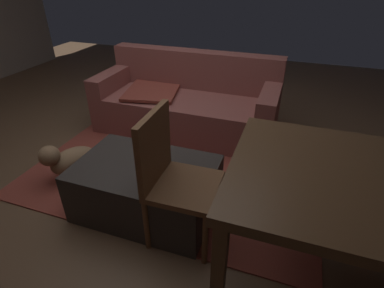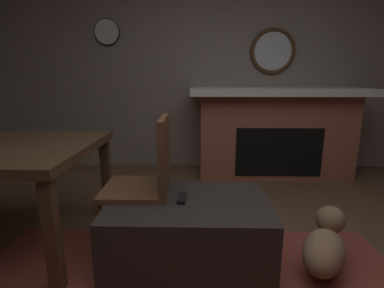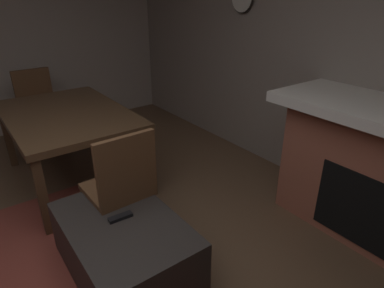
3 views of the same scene
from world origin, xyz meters
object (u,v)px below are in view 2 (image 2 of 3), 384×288
object	(u,v)px
tv_remote	(182,198)
small_dog	(325,245)
fireplace	(274,131)
ottoman_coffee_table	(188,229)
dining_chair_west	(149,176)
wall_clock	(107,32)
round_wall_mirror	(273,51)

from	to	relation	value
tv_remote	small_dog	xyz separation A→B (m)	(-0.87, 0.15, -0.23)
fireplace	small_dog	xyz separation A→B (m)	(0.15, 1.90, -0.35)
small_dog	ottoman_coffee_table	bearing A→B (deg)	-9.68
dining_chair_west	ottoman_coffee_table	bearing A→B (deg)	152.77
ottoman_coffee_table	dining_chair_west	bearing A→B (deg)	-27.23
small_dog	wall_clock	bearing A→B (deg)	-48.74
tv_remote	dining_chair_west	distance (m)	0.29
dining_chair_west	wall_clock	bearing A→B (deg)	-66.97
dining_chair_west	round_wall_mirror	bearing A→B (deg)	-123.50
round_wall_mirror	dining_chair_west	xyz separation A→B (m)	(1.26, 1.90, -0.98)
tv_remote	small_dog	distance (m)	0.92
dining_chair_west	small_dog	bearing A→B (deg)	165.64
dining_chair_west	small_dog	xyz separation A→B (m)	(-1.11, 0.28, -0.33)
ottoman_coffee_table	tv_remote	size ratio (longest dim) A/B	6.42
fireplace	round_wall_mirror	size ratio (longest dim) A/B	3.63
round_wall_mirror	small_dog	distance (m)	2.55
ottoman_coffee_table	tv_remote	world-z (taller)	tv_remote
ottoman_coffee_table	dining_chair_west	distance (m)	0.44
round_wall_mirror	small_dog	xyz separation A→B (m)	(0.15, 2.18, -1.31)
dining_chair_west	wall_clock	size ratio (longest dim) A/B	2.88
round_wall_mirror	wall_clock	world-z (taller)	wall_clock
small_dog	wall_clock	distance (m)	3.29
round_wall_mirror	dining_chair_west	world-z (taller)	round_wall_mirror
tv_remote	wall_clock	xyz separation A→B (m)	(1.04, -2.03, 1.31)
ottoman_coffee_table	dining_chair_west	world-z (taller)	dining_chair_west
dining_chair_west	small_dog	size ratio (longest dim) A/B	1.92
tv_remote	wall_clock	world-z (taller)	wall_clock
fireplace	tv_remote	world-z (taller)	fireplace
ottoman_coffee_table	tv_remote	distance (m)	0.22
small_dog	fireplace	bearing A→B (deg)	-94.51
fireplace	ottoman_coffee_table	distance (m)	2.04
round_wall_mirror	small_dog	world-z (taller)	round_wall_mirror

